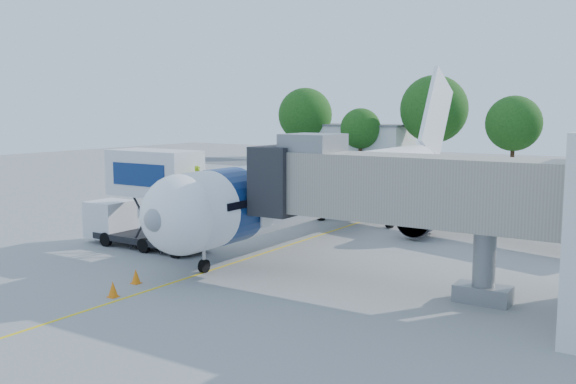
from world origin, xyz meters
The scene contains 14 objects.
ground centered at (0.00, 0.00, 0.00)m, with size 160.00×160.00×0.00m, color #999997.
guidance_line centered at (0.00, 0.00, 0.01)m, with size 0.15×70.00×0.01m, color yellow.
taxiway_strip centered at (0.00, 42.00, 0.00)m, with size 120.00×10.00×0.01m, color #59595B.
aircraft centered at (0.00, 4.12, 2.95)m, with size 34.17×37.73×11.35m.
jet_bridge centered at (7.99, -7.00, 4.34)m, with size 13.90×3.20×6.60m.
catering_hiloader centered at (-6.27, -7.00, 2.76)m, with size 8.50×2.44×5.50m.
ground_tug centered at (-1.15, -17.51, 0.71)m, with size 3.48×1.90×1.36m.
safety_cone_a centered at (-0.53, -14.63, 0.33)m, with size 0.43×0.43×0.68m.
safety_cone_b centered at (-1.28, -12.65, 0.32)m, with size 0.42×0.42×0.67m.
outbuilding_left centered at (-28.00, 60.00, 2.66)m, with size 18.40×8.40×5.30m.
tree_a centered at (-35.37, 56.94, 6.75)m, with size 8.72×8.72×11.12m.
tree_b centered at (-24.71, 55.73, 4.76)m, with size 6.16×6.16×7.85m.
tree_c centered at (-14.36, 58.90, 7.68)m, with size 9.92×9.92×12.65m.
tree_d centered at (-2.39, 56.97, 5.78)m, with size 7.47×7.47×9.52m.
Camera 1 is at (19.63, -32.21, 7.74)m, focal length 40.00 mm.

